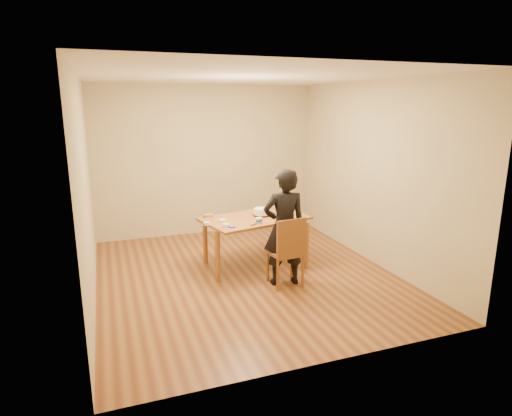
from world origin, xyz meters
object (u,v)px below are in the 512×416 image
object	(u,v)px
cake_plate	(262,215)
person	(284,227)
dining_table	(255,219)
cake	(262,212)
dining_chair	(285,252)

from	to	relation	value
cake_plate	person	xyz separation A→B (m)	(0.02, -0.80, 0.02)
dining_table	cake	world-z (taller)	cake
dining_chair	cake	xyz separation A→B (m)	(-0.02, 0.84, 0.36)
dining_table	dining_chair	world-z (taller)	dining_table
cake	cake_plate	bearing A→B (deg)	0.00
cake	dining_chair	bearing A→B (deg)	-88.82
dining_table	cake	xyz separation A→B (m)	(0.13, 0.07, 0.08)
dining_table	cake_plate	distance (m)	0.15
dining_table	dining_chair	distance (m)	0.84
dining_chair	cake_plate	bearing A→B (deg)	83.87
dining_chair	cake_plate	world-z (taller)	cake_plate
cake_plate	person	size ratio (longest dim) A/B	0.17
dining_chair	cake	distance (m)	0.91
dining_chair	cake_plate	distance (m)	0.90
person	dining_chair	bearing A→B (deg)	96.99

